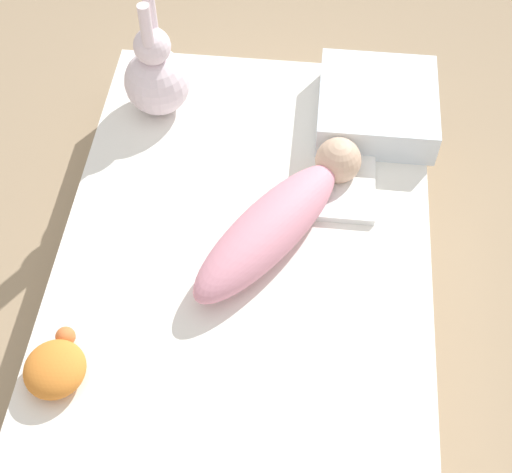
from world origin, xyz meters
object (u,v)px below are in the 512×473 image
at_px(pillow, 377,105).
at_px(turtle_plush, 56,367).
at_px(swaddled_baby, 280,218).
at_px(bunny_plush, 157,75).

height_order(pillow, turtle_plush, pillow).
height_order(swaddled_baby, pillow, swaddled_baby).
xyz_separation_m(pillow, turtle_plush, (-0.87, 0.69, -0.01)).
relative_size(swaddled_baby, pillow, 1.69).
xyz_separation_m(swaddled_baby, turtle_plush, (-0.44, 0.45, -0.02)).
xyz_separation_m(swaddled_baby, bunny_plush, (0.41, 0.38, 0.06)).
bearing_deg(pillow, turtle_plush, 141.44).
bearing_deg(swaddled_baby, turtle_plush, 167.57).
distance_m(swaddled_baby, pillow, 0.49).
distance_m(pillow, turtle_plush, 1.11).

